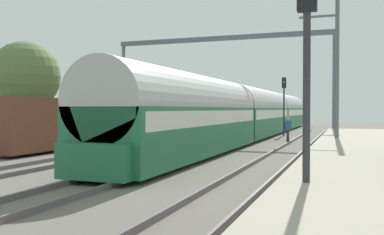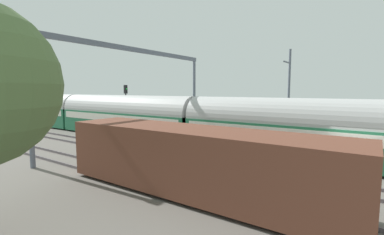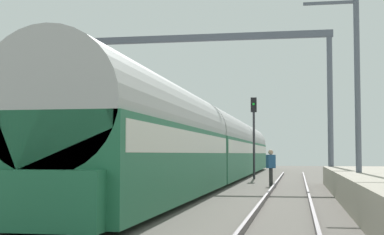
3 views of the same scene
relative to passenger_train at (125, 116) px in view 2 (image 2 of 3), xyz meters
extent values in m
plane|color=#645E58|center=(-2.11, -19.34, -1.97)|extent=(120.00, 120.00, 0.00)
cube|color=#61585D|center=(-7.72, -19.34, -1.89)|extent=(0.08, 60.00, 0.16)
cube|color=#61585D|center=(-4.93, -19.34, -1.89)|extent=(0.08, 60.00, 0.16)
cube|color=#61585D|center=(-3.50, -19.34, -1.89)|extent=(0.08, 60.00, 0.16)
cube|color=#61585D|center=(-0.72, -19.34, -1.89)|extent=(0.08, 60.00, 0.16)
cube|color=#61585D|center=(0.72, -19.34, -1.89)|extent=(0.08, 60.00, 0.16)
cube|color=#61585D|center=(3.50, -19.34, -1.89)|extent=(0.08, 60.00, 0.16)
cube|color=#61585D|center=(4.93, -19.34, -1.89)|extent=(0.08, 60.00, 0.16)
cube|color=#A39989|center=(8.03, -17.34, -1.52)|extent=(4.40, 28.00, 0.90)
cube|color=#236B47|center=(0.00, -16.31, -0.71)|extent=(2.90, 16.00, 2.20)
cube|color=silver|center=(0.00, -16.31, -0.08)|extent=(2.93, 15.36, 0.64)
cylinder|color=#B7B7B7|center=(0.00, -16.31, 0.59)|extent=(2.84, 16.00, 2.84)
cube|color=#236B47|center=(0.00, 0.04, -0.71)|extent=(2.90, 16.00, 2.20)
cube|color=silver|center=(0.00, 0.04, -0.08)|extent=(2.93, 15.36, 0.64)
cylinder|color=#B7B7B7|center=(0.00, 0.04, 0.59)|extent=(2.84, 16.00, 2.84)
cube|color=#236B47|center=(0.00, 16.39, -0.71)|extent=(2.90, 16.00, 2.20)
cube|color=silver|center=(0.00, 16.39, -0.08)|extent=(2.93, 15.36, 0.64)
cylinder|color=#B7B7B7|center=(0.00, 16.39, 0.59)|extent=(2.84, 16.00, 2.84)
cube|color=brown|center=(-8.43, -13.85, -0.46)|extent=(2.80, 13.00, 2.70)
cube|color=black|center=(-8.43, -13.85, -1.76)|extent=(2.52, 11.96, 0.10)
cylinder|color=#333333|center=(3.30, -6.00, -1.55)|extent=(0.25, 0.25, 0.85)
cube|color=#285684|center=(3.30, -6.00, -0.80)|extent=(0.47, 0.42, 0.64)
sphere|color=tan|center=(3.30, -6.00, -0.36)|extent=(0.24, 0.24, 0.24)
cylinder|color=#2D2D33|center=(1.92, 1.96, 0.08)|extent=(0.14, 0.14, 4.10)
cube|color=black|center=(1.92, 1.96, 2.58)|extent=(0.36, 0.20, 0.90)
sphere|color=#19D133|center=(1.92, 1.84, 2.62)|extent=(0.16, 0.16, 0.16)
cylinder|color=slate|center=(-10.43, -3.91, 1.78)|extent=(0.28, 0.28, 7.50)
cylinder|color=slate|center=(6.22, -3.91, 1.78)|extent=(0.28, 0.28, 7.50)
cube|color=slate|center=(-2.11, -3.91, 5.71)|extent=(17.05, 0.24, 0.36)
cylinder|color=slate|center=(6.62, -13.65, 2.03)|extent=(0.20, 0.20, 8.00)
cube|color=slate|center=(5.72, -13.65, 4.83)|extent=(1.80, 0.10, 0.10)
camera|label=1|loc=(7.14, -35.52, 0.30)|focal=40.20mm
camera|label=2|loc=(-17.81, -20.16, 2.52)|focal=25.34mm
camera|label=3|loc=(4.58, -34.47, -0.42)|focal=55.21mm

